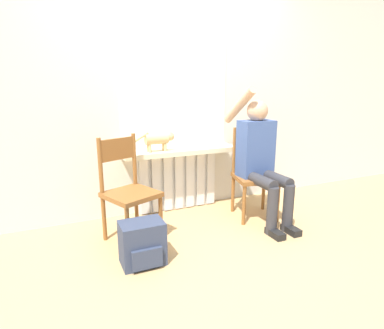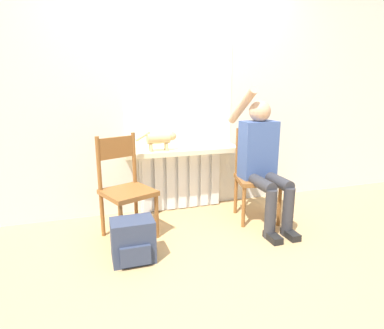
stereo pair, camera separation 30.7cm
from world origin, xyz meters
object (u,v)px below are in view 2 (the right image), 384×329
(chair_left, at_px, (125,187))
(backpack, at_px, (133,241))
(chair_right, at_px, (256,174))
(person, at_px, (262,157))
(cat, at_px, (161,138))

(chair_left, bearing_deg, backpack, -113.83)
(chair_right, distance_m, person, 0.23)
(chair_left, height_order, cat, chair_left)
(person, bearing_deg, cat, 152.15)
(cat, distance_m, backpack, 1.12)
(backpack, bearing_deg, person, 15.00)
(backpack, bearing_deg, chair_right, 19.39)
(chair_left, distance_m, cat, 0.65)
(chair_left, height_order, chair_right, same)
(cat, bearing_deg, chair_right, -21.62)
(person, relative_size, cat, 3.19)
(chair_left, relative_size, backpack, 2.71)
(chair_right, height_order, cat, chair_right)
(chair_left, xyz_separation_m, chair_right, (1.29, 0.00, 0.00))
(cat, bearing_deg, person, -27.85)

